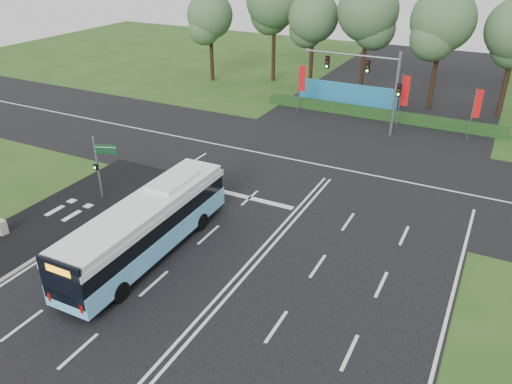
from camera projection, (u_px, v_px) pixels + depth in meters
ground at (260, 250)px, 26.96m from camera, size 120.00×120.00×0.00m
road_main at (260, 250)px, 26.95m from camera, size 20.00×120.00×0.04m
road_cross at (334, 168)px, 36.43m from camera, size 120.00×14.00×0.05m
bike_path at (50, 221)px, 29.65m from camera, size 5.00×18.00×0.06m
kerb_strip at (80, 230)px, 28.66m from camera, size 0.25×18.00×0.12m
city_bus at (147, 227)px, 25.87m from camera, size 2.71×11.82×3.38m
pedestrian_signal at (98, 173)px, 31.53m from camera, size 0.28×0.41×3.26m
street_sign at (101, 158)px, 31.95m from camera, size 1.43×0.61×3.90m
utility_cabinet at (2, 228)px, 28.21m from camera, size 0.60×0.53×0.89m
banner_flag_left at (301, 81)px, 46.68m from camera, size 0.65×0.22×4.55m
banner_flag_mid at (404, 94)px, 42.33m from camera, size 0.72×0.11×4.84m
banner_flag_right at (476, 107)px, 40.15m from camera, size 0.61×0.29×4.37m
traffic_light_gantry at (375, 79)px, 40.93m from camera, size 8.41×0.28×7.00m
hedge at (379, 114)px, 46.13m from camera, size 22.00×1.20×0.80m
blue_hoarding at (347, 95)px, 49.41m from camera, size 10.00×0.30×2.20m
eucalyptus_row at (443, 19)px, 45.95m from camera, size 52.59×9.48×12.05m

